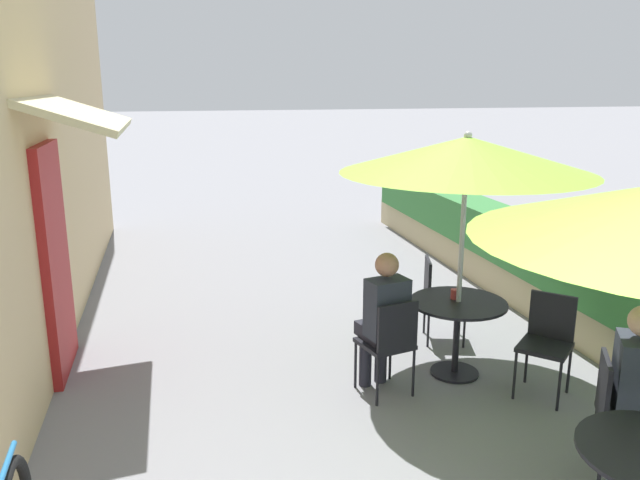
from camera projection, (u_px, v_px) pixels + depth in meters
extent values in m
cube|color=#D6B784|center=(35.00, 138.00, 5.82)|extent=(0.24, 10.76, 4.20)
cube|color=maroon|center=(56.00, 261.00, 5.60)|extent=(0.08, 0.96, 2.10)
cube|color=beige|center=(78.00, 113.00, 5.35)|extent=(0.78, 1.80, 0.30)
cube|color=tan|center=(532.00, 290.00, 7.37)|extent=(0.44, 9.76, 0.45)
cube|color=#387A3D|center=(536.00, 249.00, 7.25)|extent=(0.60, 9.27, 0.56)
cube|color=black|center=(631.00, 421.00, 4.09)|extent=(0.55, 0.55, 0.04)
cube|color=black|center=(604.00, 388.00, 4.09)|extent=(0.22, 0.34, 0.42)
cylinder|color=black|center=(601.00, 462.00, 4.03)|extent=(0.02, 0.02, 0.45)
cylinder|color=black|center=(594.00, 433.00, 4.36)|extent=(0.02, 0.02, 0.45)
cube|color=#282D38|center=(634.00, 375.00, 4.02)|extent=(0.36, 0.40, 0.50)
cylinder|color=black|center=(454.00, 372.00, 5.75)|extent=(0.44, 0.44, 0.02)
cylinder|color=black|center=(456.00, 338.00, 5.67)|extent=(0.06, 0.06, 0.68)
cylinder|color=black|center=(458.00, 303.00, 5.58)|extent=(0.87, 0.87, 0.02)
cylinder|color=#B7B7BC|center=(461.00, 263.00, 5.49)|extent=(0.04, 0.04, 2.12)
cone|color=#8CD138|center=(467.00, 155.00, 5.26)|extent=(2.17, 2.17, 0.31)
sphere|color=#B7B7BC|center=(468.00, 135.00, 5.22)|extent=(0.07, 0.07, 0.07)
cube|color=black|center=(385.00, 344.00, 5.31)|extent=(0.48, 0.48, 0.04)
cube|color=black|center=(398.00, 328.00, 5.09)|extent=(0.38, 0.12, 0.42)
cylinder|color=black|center=(390.00, 356.00, 5.60)|extent=(0.02, 0.02, 0.45)
cylinder|color=black|center=(356.00, 364.00, 5.44)|extent=(0.02, 0.02, 0.45)
cylinder|color=black|center=(414.00, 372.00, 5.28)|extent=(0.02, 0.02, 0.45)
cylinder|color=black|center=(377.00, 381.00, 5.13)|extent=(0.02, 0.02, 0.45)
cylinder|color=#23232D|center=(381.00, 357.00, 5.55)|extent=(0.11, 0.11, 0.47)
cylinder|color=#23232D|center=(365.00, 360.00, 5.48)|extent=(0.11, 0.11, 0.47)
cube|color=#23232D|center=(379.00, 331.00, 5.36)|extent=(0.38, 0.42, 0.12)
cube|color=#282D38|center=(387.00, 308.00, 5.21)|extent=(0.38, 0.29, 0.50)
sphere|color=#A87556|center=(387.00, 265.00, 5.13)|extent=(0.20, 0.20, 0.20)
cube|color=black|center=(545.00, 347.00, 5.23)|extent=(0.57, 0.57, 0.04)
cube|color=black|center=(552.00, 317.00, 5.33)|extent=(0.28, 0.30, 0.42)
cylinder|color=black|center=(515.00, 374.00, 5.24)|extent=(0.02, 0.02, 0.45)
cylinder|color=black|center=(559.00, 385.00, 5.05)|extent=(0.02, 0.02, 0.45)
cylinder|color=black|center=(527.00, 359.00, 5.53)|extent=(0.02, 0.02, 0.45)
cylinder|color=black|center=(569.00, 369.00, 5.34)|extent=(0.02, 0.02, 0.45)
cube|color=black|center=(445.00, 299.00, 6.39)|extent=(0.50, 0.50, 0.04)
cube|color=black|center=(428.00, 279.00, 6.35)|extent=(0.14, 0.37, 0.42)
cylinder|color=black|center=(464.00, 327.00, 6.26)|extent=(0.02, 0.02, 0.45)
cylinder|color=black|center=(459.00, 314.00, 6.61)|extent=(0.02, 0.02, 0.45)
cylinder|color=black|center=(428.00, 326.00, 6.28)|extent=(0.02, 0.02, 0.45)
cylinder|color=black|center=(425.00, 313.00, 6.63)|extent=(0.02, 0.02, 0.45)
cylinder|color=#B73D3D|center=(454.00, 294.00, 5.64)|extent=(0.07, 0.07, 0.09)
cylinder|color=#236BA8|center=(5.00, 468.00, 3.12)|extent=(0.05, 0.46, 0.03)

